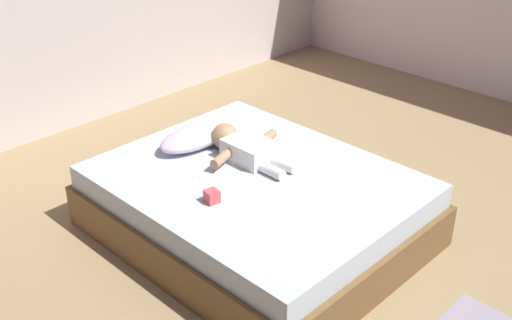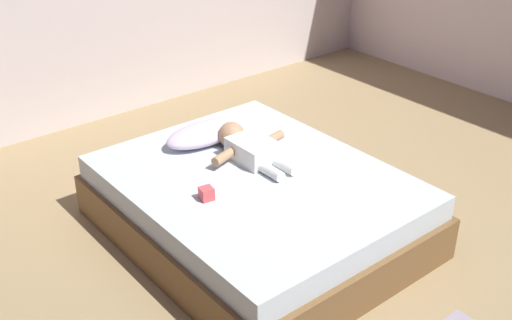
{
  "view_description": "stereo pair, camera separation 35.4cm",
  "coord_description": "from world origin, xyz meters",
  "px_view_note": "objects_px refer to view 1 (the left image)",
  "views": [
    {
      "loc": [
        -2.29,
        -1.34,
        2.18
      ],
      "look_at": [
        -0.06,
        0.84,
        0.5
      ],
      "focal_mm": 44.26,
      "sensor_mm": 36.0,
      "label": 1
    },
    {
      "loc": [
        -2.03,
        -1.58,
        2.18
      ],
      "look_at": [
        -0.06,
        0.84,
        0.5
      ],
      "focal_mm": 44.26,
      "sensor_mm": 36.0,
      "label": 2
    }
  ],
  "objects_px": {
    "pillow": "(198,136)",
    "toothbrush": "(269,141)",
    "baby": "(244,147)",
    "bed": "(256,206)",
    "toy_block": "(212,196)"
  },
  "relations": [
    {
      "from": "pillow",
      "to": "toothbrush",
      "type": "bearing_deg",
      "value": -41.47
    },
    {
      "from": "baby",
      "to": "toothbrush",
      "type": "bearing_deg",
      "value": 7.76
    },
    {
      "from": "toothbrush",
      "to": "baby",
      "type": "bearing_deg",
      "value": -172.24
    },
    {
      "from": "baby",
      "to": "toothbrush",
      "type": "height_order",
      "value": "baby"
    },
    {
      "from": "pillow",
      "to": "toothbrush",
      "type": "xyz_separation_m",
      "value": [
        0.33,
        -0.29,
        -0.05
      ]
    },
    {
      "from": "pillow",
      "to": "baby",
      "type": "height_order",
      "value": "baby"
    },
    {
      "from": "bed",
      "to": "toy_block",
      "type": "xyz_separation_m",
      "value": [
        -0.37,
        -0.03,
        0.24
      ]
    },
    {
      "from": "pillow",
      "to": "toothbrush",
      "type": "relative_size",
      "value": 4.04
    },
    {
      "from": "toothbrush",
      "to": "toy_block",
      "type": "bearing_deg",
      "value": -159.47
    },
    {
      "from": "bed",
      "to": "pillow",
      "type": "xyz_separation_m",
      "value": [
        0.03,
        0.53,
        0.26
      ]
    },
    {
      "from": "bed",
      "to": "toy_block",
      "type": "distance_m",
      "value": 0.44
    },
    {
      "from": "bed",
      "to": "baby",
      "type": "relative_size",
      "value": 2.94
    },
    {
      "from": "bed",
      "to": "toothbrush",
      "type": "distance_m",
      "value": 0.48
    },
    {
      "from": "pillow",
      "to": "baby",
      "type": "distance_m",
      "value": 0.34
    },
    {
      "from": "baby",
      "to": "toy_block",
      "type": "bearing_deg",
      "value": -153.46
    }
  ]
}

